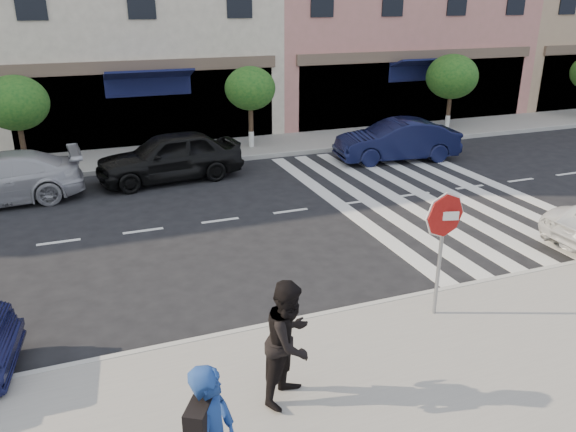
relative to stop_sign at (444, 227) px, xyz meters
The scene contains 10 objects.
ground 3.76m from the stop_sign, 137.33° to the left, with size 120.00×120.00×0.00m, color black.
sidewalk_near 3.36m from the stop_sign, 147.46° to the right, with size 60.00×4.50×0.15m, color gray.
sidewalk_far 13.55m from the stop_sign, 100.31° to the left, with size 60.00×3.00×0.15m, color gray.
street_tree_wb 14.98m from the stop_sign, 119.63° to the left, with size 2.10×2.10×3.06m.
street_tree_c 13.04m from the stop_sign, 87.38° to the left, with size 1.90×1.90×3.04m.
street_tree_ea 16.18m from the stop_sign, 53.60° to the left, with size 2.20×2.20×3.19m.
stop_sign is the anchor object (origin of this frame).
walker 3.56m from the stop_sign, 160.14° to the right, with size 0.89×0.70×1.84m, color black.
car_far_mid 10.79m from the stop_sign, 106.13° to the left, with size 1.85×4.60×1.57m, color black.
car_far_right 11.12m from the stop_sign, 62.56° to the left, with size 1.54×4.42×1.45m, color black.
Camera 1 is at (-3.23, -9.55, 5.47)m, focal length 35.00 mm.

